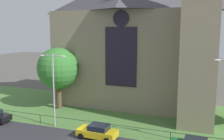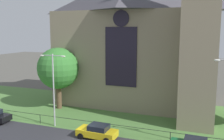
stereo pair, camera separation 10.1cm
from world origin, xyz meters
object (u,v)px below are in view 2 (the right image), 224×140
(church_building, at_px, (137,37))
(streetlamp_near, at_px, (53,81))
(parked_car_yellow, at_px, (97,131))
(tree_left_near, at_px, (58,69))

(church_building, distance_m, streetlamp_near, 15.35)
(streetlamp_near, bearing_deg, church_building, 63.71)
(church_building, relative_size, parked_car_yellow, 6.09)
(church_building, height_order, tree_left_near, church_building)
(streetlamp_near, relative_size, parked_car_yellow, 2.02)
(tree_left_near, height_order, streetlamp_near, tree_left_near)
(church_building, xyz_separation_m, tree_left_near, (-9.81, -6.68, -4.42))
(tree_left_near, bearing_deg, parked_car_yellow, -39.53)
(church_building, height_order, streetlamp_near, church_building)
(church_building, height_order, parked_car_yellow, church_building)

